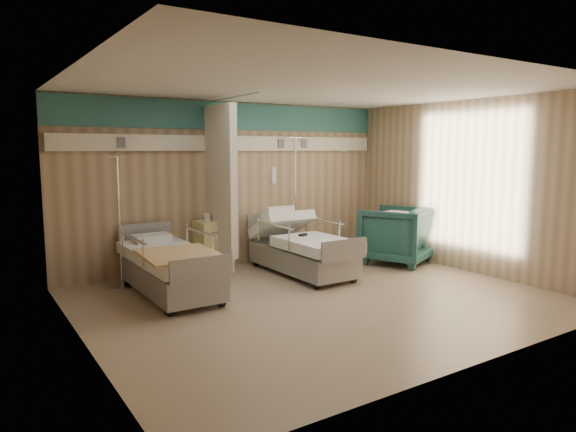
{
  "coord_description": "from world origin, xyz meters",
  "views": [
    {
      "loc": [
        -4.01,
        -5.37,
        2.0
      ],
      "look_at": [
        -0.12,
        0.6,
        1.07
      ],
      "focal_mm": 32.0,
      "sensor_mm": 36.0,
      "label": 1
    }
  ],
  "objects_px": {
    "bed_right": "(302,255)",
    "visitor_armchair": "(396,235)",
    "iv_stand_right": "(295,235)",
    "bedside_cabinet": "(213,246)",
    "iv_stand_left": "(121,262)",
    "bed_left": "(171,272)"
  },
  "relations": [
    {
      "from": "bed_left",
      "to": "iv_stand_left",
      "type": "bearing_deg",
      "value": 124.31
    },
    {
      "from": "bed_right",
      "to": "iv_stand_right",
      "type": "bearing_deg",
      "value": 62.1
    },
    {
      "from": "bed_right",
      "to": "iv_stand_left",
      "type": "distance_m",
      "value": 2.77
    },
    {
      "from": "bedside_cabinet",
      "to": "visitor_armchair",
      "type": "relative_size",
      "value": 0.77
    },
    {
      "from": "bed_right",
      "to": "visitor_armchair",
      "type": "bearing_deg",
      "value": -7.77
    },
    {
      "from": "bedside_cabinet",
      "to": "iv_stand_left",
      "type": "relative_size",
      "value": 0.44
    },
    {
      "from": "iv_stand_right",
      "to": "bed_left",
      "type": "bearing_deg",
      "value": -160.72
    },
    {
      "from": "iv_stand_left",
      "to": "bed_right",
      "type": "bearing_deg",
      "value": -14.7
    },
    {
      "from": "iv_stand_right",
      "to": "iv_stand_left",
      "type": "height_order",
      "value": "iv_stand_right"
    },
    {
      "from": "bedside_cabinet",
      "to": "bed_left",
      "type": "bearing_deg",
      "value": -139.4
    },
    {
      "from": "bed_right",
      "to": "bedside_cabinet",
      "type": "bearing_deg",
      "value": 141.95
    },
    {
      "from": "iv_stand_left",
      "to": "iv_stand_right",
      "type": "bearing_deg",
      "value": 4.34
    },
    {
      "from": "visitor_armchair",
      "to": "bed_right",
      "type": "bearing_deg",
      "value": -32.02
    },
    {
      "from": "visitor_armchair",
      "to": "iv_stand_left",
      "type": "xyz_separation_m",
      "value": [
        -4.53,
        0.96,
        -0.11
      ]
    },
    {
      "from": "bed_right",
      "to": "bedside_cabinet",
      "type": "height_order",
      "value": "bedside_cabinet"
    },
    {
      "from": "bedside_cabinet",
      "to": "iv_stand_left",
      "type": "xyz_separation_m",
      "value": [
        -1.53,
        -0.2,
        -0.03
      ]
    },
    {
      "from": "iv_stand_right",
      "to": "bedside_cabinet",
      "type": "bearing_deg",
      "value": -178.46
    },
    {
      "from": "iv_stand_right",
      "to": "iv_stand_left",
      "type": "xyz_separation_m",
      "value": [
        -3.18,
        -0.24,
        -0.06
      ]
    },
    {
      "from": "bed_right",
      "to": "iv_stand_right",
      "type": "xyz_separation_m",
      "value": [
        0.5,
        0.94,
        0.14
      ]
    },
    {
      "from": "bed_right",
      "to": "visitor_armchair",
      "type": "height_order",
      "value": "visitor_armchair"
    },
    {
      "from": "bed_right",
      "to": "iv_stand_left",
      "type": "relative_size",
      "value": 1.13
    },
    {
      "from": "bed_right",
      "to": "bed_left",
      "type": "xyz_separation_m",
      "value": [
        -2.2,
        0.0,
        0.0
      ]
    }
  ]
}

